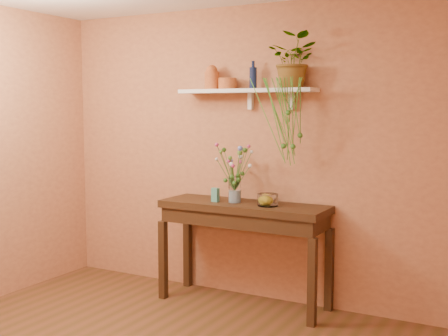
{
  "coord_description": "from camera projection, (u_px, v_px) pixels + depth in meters",
  "views": [
    {
      "loc": [
        2.38,
        -2.79,
        1.77
      ],
      "look_at": [
        0.0,
        1.55,
        1.25
      ],
      "focal_mm": 46.22,
      "sensor_mm": 36.0,
      "label": 1
    }
  ],
  "objects": [
    {
      "name": "terracotta_pot",
      "position": [
        227.0,
        84.0,
        5.25
      ],
      "size": [
        0.17,
        0.17,
        0.1
      ],
      "primitive_type": "cylinder",
      "rotation": [
        0.0,
        0.0,
        -0.01
      ],
      "color": "#C0642A",
      "rests_on": "wall_shelf"
    },
    {
      "name": "sideboard",
      "position": [
        244.0,
        218.0,
        5.14
      ],
      "size": [
        1.52,
        0.49,
        0.92
      ],
      "color": "#311E10",
      "rests_on": "ground"
    },
    {
      "name": "room",
      "position": [
        105.0,
        175.0,
        3.61
      ],
      "size": [
        4.04,
        4.04,
        2.7
      ],
      "color": "brown",
      "rests_on": "ground"
    },
    {
      "name": "blue_bottle",
      "position": [
        253.0,
        77.0,
        5.15
      ],
      "size": [
        0.08,
        0.08,
        0.25
      ],
      "color": "#0F1B3E",
      "rests_on": "wall_shelf"
    },
    {
      "name": "wall_shelf",
      "position": [
        247.0,
        91.0,
        5.16
      ],
      "size": [
        1.3,
        0.24,
        0.19
      ],
      "color": "white",
      "rests_on": "room"
    },
    {
      "name": "terracotta_jug",
      "position": [
        212.0,
        78.0,
        5.33
      ],
      "size": [
        0.15,
        0.15,
        0.22
      ],
      "color": "#C0642A",
      "rests_on": "wall_shelf"
    },
    {
      "name": "plant_fronds",
      "position": [
        287.0,
        122.0,
        4.84
      ],
      "size": [
        0.46,
        0.28,
        0.75
      ],
      "color": "#31631E",
      "rests_on": "wall_shelf"
    },
    {
      "name": "bouquet",
      "position": [
        235.0,
        163.0,
        5.12
      ],
      "size": [
        0.35,
        0.4,
        0.43
      ],
      "color": "#386B28",
      "rests_on": "glass_vase"
    },
    {
      "name": "glass_bowl",
      "position": [
        268.0,
        200.0,
        4.97
      ],
      "size": [
        0.18,
        0.18,
        0.11
      ],
      "color": "white",
      "rests_on": "sideboard"
    },
    {
      "name": "carton",
      "position": [
        215.0,
        195.0,
        5.19
      ],
      "size": [
        0.06,
        0.05,
        0.12
      ],
      "primitive_type": "cube",
      "rotation": [
        0.0,
        0.0,
        -0.04
      ],
      "color": "teal",
      "rests_on": "sideboard"
    },
    {
      "name": "spider_plant",
      "position": [
        294.0,
        61.0,
        4.92
      ],
      "size": [
        0.42,
        0.37,
        0.46
      ],
      "primitive_type": "imported",
      "rotation": [
        0.0,
        0.0,
        0.01
      ],
      "color": "#31631E",
      "rests_on": "wall_shelf"
    },
    {
      "name": "glass_vase",
      "position": [
        235.0,
        191.0,
        5.15
      ],
      "size": [
        0.11,
        0.11,
        0.23
      ],
      "color": "white",
      "rests_on": "sideboard"
    },
    {
      "name": "lemon",
      "position": [
        266.0,
        200.0,
        4.97
      ],
      "size": [
        0.09,
        0.09,
        0.09
      ],
      "primitive_type": "sphere",
      "color": "yellow",
      "rests_on": "glass_bowl"
    }
  ]
}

